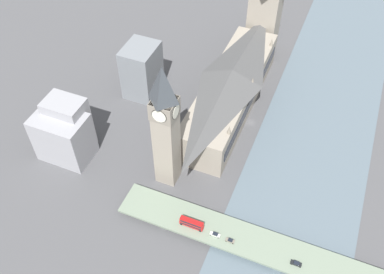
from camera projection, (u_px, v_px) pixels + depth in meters
ground_plane at (251, 123)px, 245.07m from camera, size 600.00×600.00×0.00m
river_water at (314, 141)px, 235.64m from camera, size 60.78×360.00×0.30m
parliament_hall at (231, 89)px, 243.93m from camera, size 26.11×103.86×27.74m
clock_tower at (165, 126)px, 191.42m from camera, size 11.25×11.25×70.86m
victoria_tower at (265, 14)px, 276.19m from camera, size 18.81×18.81×54.49m
road_bridge at (282, 253)px, 186.96m from camera, size 153.55×16.93×4.03m
double_decker_bus_mid at (192, 223)px, 193.03m from camera, size 11.22×2.47×4.77m
car_northbound_mid at (230, 240)px, 189.39m from camera, size 4.06×1.77×1.33m
car_northbound_tail at (215, 234)px, 191.32m from camera, size 4.66×1.74×1.55m
car_southbound_lead at (296, 263)px, 182.02m from camera, size 4.69×1.93×1.45m
city_block_west at (69, 125)px, 221.51m from camera, size 19.95×14.16×32.42m
city_block_center at (64, 137)px, 219.41m from camera, size 26.78×18.68×26.85m
city_block_east at (142, 70)px, 251.67m from camera, size 18.11×22.03×32.21m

